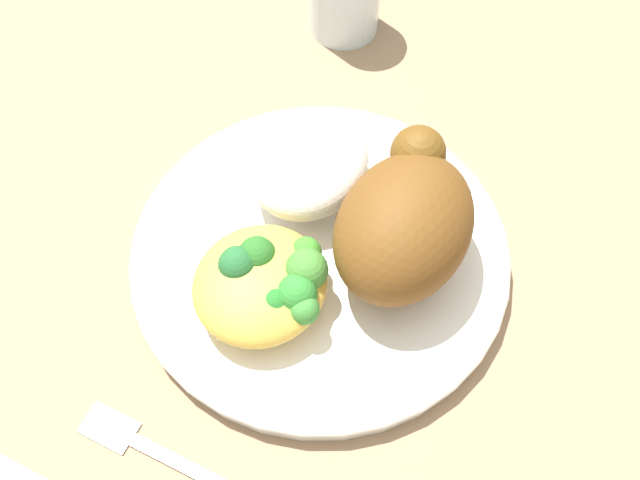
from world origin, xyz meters
TOP-DOWN VIEW (x-y plane):
  - ground_plane at (0.00, 0.00)m, footprint 2.00×2.00m
  - plate at (0.00, 0.00)m, footprint 0.27×0.27m
  - roasted_chicken at (0.02, -0.05)m, footprint 0.12×0.09m
  - rice_pile at (0.04, 0.03)m, footprint 0.09×0.08m
  - mac_cheese_with_broccoli at (-0.05, 0.01)m, footprint 0.09×0.09m
  - fork at (-0.17, 0.02)m, footprint 0.02×0.14m

SIDE VIEW (x-z plane):
  - ground_plane at x=0.00m, z-range 0.00..0.00m
  - fork at x=-0.17m, z-range 0.00..0.01m
  - plate at x=0.00m, z-range 0.00..0.02m
  - mac_cheese_with_broccoli at x=-0.05m, z-range 0.02..0.06m
  - rice_pile at x=0.04m, z-range 0.02..0.07m
  - roasted_chicken at x=0.02m, z-range 0.02..0.10m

